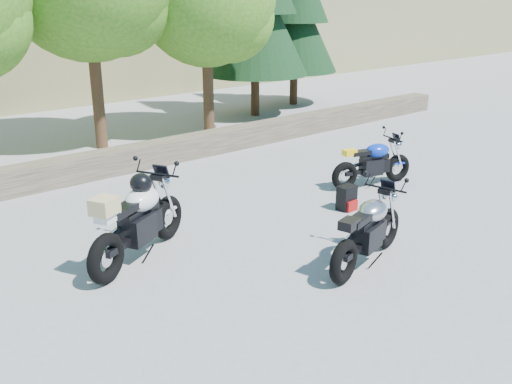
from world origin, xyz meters
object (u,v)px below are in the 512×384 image
Objects in this scene: white_bike at (138,219)px; blue_bike at (373,164)px; backpack at (347,198)px; silver_bike at (368,232)px.

blue_bike is at bearing -27.63° from white_bike.
blue_bike is 4.17× the size of backpack.
backpack is at bearing -36.34° from white_bike.
blue_bike is 1.51m from backpack.
backpack is (3.75, -0.58, -0.40)m from white_bike.
silver_bike is 4.56× the size of backpack.
white_bike is at bearing -165.33° from blue_bike.
silver_bike is 0.96× the size of white_bike.
blue_bike is at bearing 23.95° from silver_bike.
backpack is at bearing -142.72° from blue_bike.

